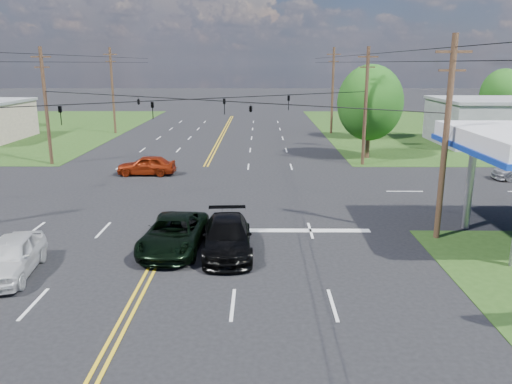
{
  "coord_description": "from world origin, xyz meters",
  "views": [
    {
      "loc": [
        4.44,
        -19.9,
        8.22
      ],
      "look_at": [
        4.24,
        6.0,
        1.51
      ],
      "focal_mm": 35.0,
      "sensor_mm": 36.0,
      "label": 1
    }
  ],
  "objects_px": {
    "tree_far_r": "(503,94)",
    "suv_black": "(227,237)",
    "pole_se": "(446,137)",
    "pole_left_far": "(113,90)",
    "pole_right_far": "(333,90)",
    "retail_ne": "(507,123)",
    "tree_right_b": "(369,100)",
    "pole_ne": "(366,105)",
    "pickup_dkgreen": "(174,234)",
    "tree_right_a": "(370,103)",
    "pole_nw": "(46,105)",
    "pickup_white": "(10,257)"
  },
  "relations": [
    {
      "from": "pole_se",
      "to": "pole_left_far",
      "type": "relative_size",
      "value": 0.95
    },
    {
      "from": "pole_left_far",
      "to": "suv_black",
      "type": "xyz_separation_m",
      "value": [
        16.0,
        -39.04,
        -4.41
      ]
    },
    {
      "from": "pole_se",
      "to": "pickup_white",
      "type": "bearing_deg",
      "value": -166.23
    },
    {
      "from": "retail_ne",
      "to": "tree_right_b",
      "type": "bearing_deg",
      "value": 163.5
    },
    {
      "from": "tree_right_a",
      "to": "tree_right_b",
      "type": "height_order",
      "value": "tree_right_a"
    },
    {
      "from": "pole_se",
      "to": "tree_far_r",
      "type": "relative_size",
      "value": 1.25
    },
    {
      "from": "tree_right_a",
      "to": "tree_right_b",
      "type": "bearing_deg",
      "value": 78.23
    },
    {
      "from": "pole_left_far",
      "to": "tree_right_a",
      "type": "bearing_deg",
      "value": -30.65
    },
    {
      "from": "pole_ne",
      "to": "pole_nw",
      "type": "bearing_deg",
      "value": 180.0
    },
    {
      "from": "pole_left_far",
      "to": "pole_right_far",
      "type": "xyz_separation_m",
      "value": [
        26.0,
        0.0,
        0.0
      ]
    },
    {
      "from": "tree_right_a",
      "to": "pickup_dkgreen",
      "type": "relative_size",
      "value": 1.5
    },
    {
      "from": "retail_ne",
      "to": "pickup_white",
      "type": "xyz_separation_m",
      "value": [
        -35.44,
        -33.52,
        -1.42
      ]
    },
    {
      "from": "pole_se",
      "to": "suv_black",
      "type": "distance_m",
      "value": 11.02
    },
    {
      "from": "pole_nw",
      "to": "retail_ne",
      "type": "bearing_deg",
      "value": 14.35
    },
    {
      "from": "pole_ne",
      "to": "pole_left_far",
      "type": "height_order",
      "value": "pole_left_far"
    },
    {
      "from": "tree_right_b",
      "to": "tree_right_a",
      "type": "bearing_deg",
      "value": -101.77
    },
    {
      "from": "pole_se",
      "to": "tree_right_b",
      "type": "relative_size",
      "value": 1.34
    },
    {
      "from": "retail_ne",
      "to": "tree_right_a",
      "type": "bearing_deg",
      "value": -153.43
    },
    {
      "from": "retail_ne",
      "to": "pickup_white",
      "type": "relative_size",
      "value": 3.06
    },
    {
      "from": "pole_nw",
      "to": "tree_right_b",
      "type": "bearing_deg",
      "value": 26.95
    },
    {
      "from": "tree_right_b",
      "to": "tree_far_r",
      "type": "bearing_deg",
      "value": 18.92
    },
    {
      "from": "tree_right_a",
      "to": "suv_black",
      "type": "xyz_separation_m",
      "value": [
        -11.0,
        -23.04,
        -4.11
      ]
    },
    {
      "from": "pole_se",
      "to": "suv_black",
      "type": "relative_size",
      "value": 1.81
    },
    {
      "from": "tree_right_a",
      "to": "pole_ne",
      "type": "bearing_deg",
      "value": -108.43
    },
    {
      "from": "pole_left_far",
      "to": "tree_far_r",
      "type": "relative_size",
      "value": 1.31
    },
    {
      "from": "pole_left_far",
      "to": "pole_right_far",
      "type": "bearing_deg",
      "value": 0.0
    },
    {
      "from": "suv_black",
      "to": "retail_ne",
      "type": "bearing_deg",
      "value": 45.36
    },
    {
      "from": "tree_far_r",
      "to": "suv_black",
      "type": "bearing_deg",
      "value": -127.07
    },
    {
      "from": "pole_left_far",
      "to": "tree_right_b",
      "type": "height_order",
      "value": "pole_left_far"
    },
    {
      "from": "pole_right_far",
      "to": "tree_far_r",
      "type": "relative_size",
      "value": 1.31
    },
    {
      "from": "pole_right_far",
      "to": "pickup_white",
      "type": "distance_m",
      "value": 45.64
    },
    {
      "from": "tree_right_a",
      "to": "pickup_dkgreen",
      "type": "height_order",
      "value": "tree_right_a"
    },
    {
      "from": "pickup_dkgreen",
      "to": "pole_se",
      "type": "bearing_deg",
      "value": 11.04
    },
    {
      "from": "pickup_dkgreen",
      "to": "pickup_white",
      "type": "xyz_separation_m",
      "value": [
        -6.01,
        -2.86,
        0.02
      ]
    },
    {
      "from": "suv_black",
      "to": "pickup_white",
      "type": "height_order",
      "value": "pickup_white"
    },
    {
      "from": "retail_ne",
      "to": "pickup_dkgreen",
      "type": "distance_m",
      "value": 42.52
    },
    {
      "from": "retail_ne",
      "to": "pole_se",
      "type": "height_order",
      "value": "pole_se"
    },
    {
      "from": "pole_se",
      "to": "pole_ne",
      "type": "relative_size",
      "value": 1.0
    },
    {
      "from": "pole_ne",
      "to": "pole_left_far",
      "type": "xyz_separation_m",
      "value": [
        -26.0,
        19.0,
        0.25
      ]
    },
    {
      "from": "pole_ne",
      "to": "suv_black",
      "type": "distance_m",
      "value": 22.78
    },
    {
      "from": "pole_right_far",
      "to": "tree_right_b",
      "type": "height_order",
      "value": "pole_right_far"
    },
    {
      "from": "pole_left_far",
      "to": "tree_far_r",
      "type": "xyz_separation_m",
      "value": [
        47.0,
        2.0,
        -0.62
      ]
    },
    {
      "from": "pole_se",
      "to": "tree_right_a",
      "type": "distance_m",
      "value": 21.02
    },
    {
      "from": "retail_ne",
      "to": "pole_se",
      "type": "bearing_deg",
      "value": -120.38
    },
    {
      "from": "pole_left_far",
      "to": "tree_far_r",
      "type": "bearing_deg",
      "value": 2.44
    },
    {
      "from": "pole_ne",
      "to": "pickup_white",
      "type": "distance_m",
      "value": 29.4
    },
    {
      "from": "retail_ne",
      "to": "pole_left_far",
      "type": "relative_size",
      "value": 1.4
    },
    {
      "from": "pole_nw",
      "to": "pole_right_far",
      "type": "relative_size",
      "value": 0.95
    },
    {
      "from": "pole_nw",
      "to": "tree_right_b",
      "type": "height_order",
      "value": "pole_nw"
    },
    {
      "from": "pole_ne",
      "to": "pickup_dkgreen",
      "type": "relative_size",
      "value": 1.75
    }
  ]
}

